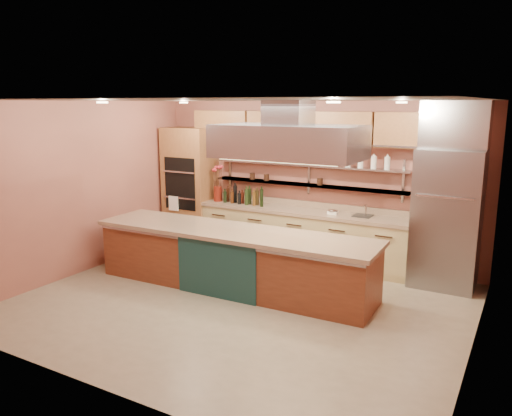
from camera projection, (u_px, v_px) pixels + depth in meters
The scene contains 21 objects.
floor at pixel (240, 304), 7.01m from camera, with size 6.00×5.00×0.02m, color gray.
ceiling at pixel (238, 100), 6.43m from camera, with size 6.00×5.00×0.02m, color black.
wall_back at pixel (312, 181), 8.85m from camera, with size 6.00×0.04×2.80m, color #A35D4C.
wall_front at pixel (98, 254), 4.59m from camera, with size 6.00×0.04×2.80m, color #A35D4C.
wall_left at pixel (83, 188), 8.16m from camera, with size 0.04×5.00×2.80m, color #A35D4C.
wall_right at pixel (481, 234), 5.28m from camera, with size 0.04×5.00×2.80m, color #A35D4C.
oven_stack at pixel (190, 187), 9.80m from camera, with size 0.95×0.64×2.30m, color #9C6438.
refrigerator at pixel (447, 219), 7.49m from camera, with size 0.95×0.72×2.10m, color gray.
back_counter at pixel (302, 236), 8.81m from camera, with size 3.84×0.64×0.93m, color tan.
wall_shelf_lower at pixel (306, 185), 8.77m from camera, with size 3.60×0.26×0.03m, color #A2A5A9.
wall_shelf_upper at pixel (307, 165), 8.70m from camera, with size 3.60×0.26×0.03m, color #A2A5A9.
upper_cabinets at pixel (309, 128), 8.50m from camera, with size 4.60×0.36×0.55m, color #9C6438.
range_hood at pixel (288, 142), 6.73m from camera, with size 2.00×1.00×0.45m, color #A2A5A9.
ceiling_downlights at pixel (246, 102), 6.61m from camera, with size 4.00×2.80×0.02m, color #FFE5A5.
island at pixel (233, 259), 7.54m from camera, with size 4.33×0.94×0.90m, color brown.
flower_vase at pixel (218, 194), 9.47m from camera, with size 0.16×0.16×0.29m, color #5D160E.
oil_bottle_cluster at pixel (244, 196), 9.19m from camera, with size 0.90×0.26×0.29m, color black.
kitchen_scale at pixel (333, 211), 8.38m from camera, with size 0.16×0.12×0.09m, color white.
bar_faucet at pixel (366, 210), 8.20m from camera, with size 0.03×0.03×0.20m, color silver.
copper_kettle at pixel (257, 157), 9.16m from camera, with size 0.19×0.19×0.16m, color #D15E30.
green_canister at pixel (270, 156), 9.03m from camera, with size 0.16×0.16×0.20m, color #0E451E.
Camera 1 is at (3.42, -5.62, 2.76)m, focal length 35.00 mm.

